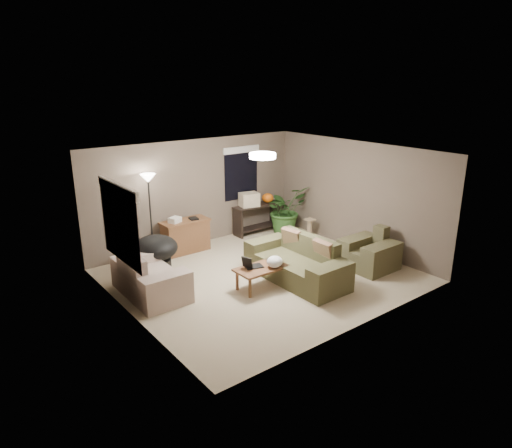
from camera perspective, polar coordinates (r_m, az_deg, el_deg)
room_shell at (r=8.87m, az=0.79°, el=0.92°), size 5.50×5.50×5.50m
main_sofa at (r=9.10m, az=5.21°, el=-5.12°), size 0.95×2.20×0.85m
throw_pillows at (r=9.13m, az=6.45°, el=-2.67°), size 0.28×1.36×0.47m
loveseat at (r=8.64m, az=-13.22°, el=-6.79°), size 0.90×1.60×0.85m
armchair at (r=9.88m, az=13.97°, el=-3.68°), size 0.95×1.00×0.85m
coffee_table at (r=8.66m, az=0.67°, el=-5.79°), size 1.00×0.55×0.42m
laptop at (r=8.59m, az=-0.63°, el=-5.11°), size 0.41×0.31×0.24m
plastic_bag at (r=8.61m, az=2.34°, el=-4.73°), size 0.35×0.32×0.22m
desk at (r=10.56m, az=-8.79°, el=-1.48°), size 1.10×0.50×0.75m
desk_papers at (r=10.36m, az=-9.62°, el=0.54°), size 0.71×0.31×0.12m
console_table at (r=11.73m, az=0.12°, el=0.97°), size 1.30×0.40×0.75m
pumpkin at (r=11.82m, az=1.46°, el=3.28°), size 0.37×0.37×0.24m
cardboard_box at (r=11.45m, az=-0.87°, el=3.08°), size 0.52×0.43×0.34m
papasan_chair at (r=9.48m, az=-12.43°, el=-3.40°), size 1.00×1.00×0.80m
floor_lamp at (r=9.93m, az=-13.26°, el=4.34°), size 0.32×0.32×1.91m
ceiling_fixture at (r=8.61m, az=0.82°, el=8.53°), size 0.50×0.50×0.10m
houseplant at (r=11.79m, az=3.63°, el=1.21°), size 1.10×1.22×0.95m
cat_scratching_post at (r=11.44m, az=6.70°, el=-0.75°), size 0.32×0.32×0.50m
window_left at (r=7.67m, az=-16.80°, el=1.62°), size 0.05×1.56×1.33m
window_back at (r=11.44m, az=-1.86°, el=7.49°), size 1.06×0.05×1.33m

